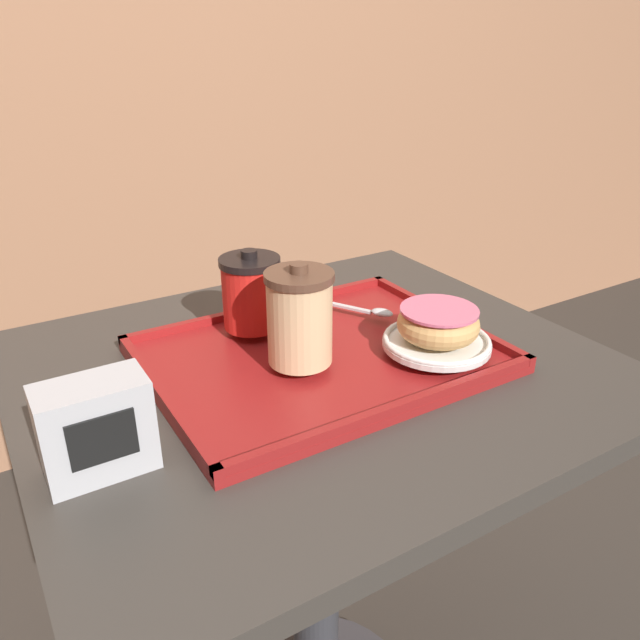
{
  "coord_description": "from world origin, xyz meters",
  "views": [
    {
      "loc": [
        -0.39,
        -0.66,
        1.17
      ],
      "look_at": [
        0.01,
        0.0,
        0.81
      ],
      "focal_mm": 35.0,
      "sensor_mm": 36.0,
      "label": 1
    }
  ],
  "objects_px": {
    "coffee_cup_front": "(300,317)",
    "napkin_dispenser": "(96,428)",
    "spoon": "(369,310)",
    "donut_chocolate_glazed": "(438,323)",
    "coffee_cup_rear": "(251,292)"
  },
  "relations": [
    {
      "from": "spoon",
      "to": "napkin_dispenser",
      "type": "height_order",
      "value": "napkin_dispenser"
    },
    {
      "from": "coffee_cup_front",
      "to": "napkin_dispenser",
      "type": "xyz_separation_m",
      "value": [
        -0.28,
        -0.06,
        -0.03
      ]
    },
    {
      "from": "donut_chocolate_glazed",
      "to": "spoon",
      "type": "height_order",
      "value": "donut_chocolate_glazed"
    },
    {
      "from": "coffee_cup_front",
      "to": "napkin_dispenser",
      "type": "relative_size",
      "value": 1.22
    },
    {
      "from": "coffee_cup_front",
      "to": "spoon",
      "type": "relative_size",
      "value": 0.99
    },
    {
      "from": "coffee_cup_front",
      "to": "coffee_cup_rear",
      "type": "bearing_deg",
      "value": 93.27
    },
    {
      "from": "coffee_cup_rear",
      "to": "napkin_dispenser",
      "type": "bearing_deg",
      "value": -144.26
    },
    {
      "from": "donut_chocolate_glazed",
      "to": "napkin_dispenser",
      "type": "relative_size",
      "value": 1.02
    },
    {
      "from": "spoon",
      "to": "napkin_dispenser",
      "type": "distance_m",
      "value": 0.46
    },
    {
      "from": "coffee_cup_front",
      "to": "coffee_cup_rear",
      "type": "height_order",
      "value": "coffee_cup_front"
    },
    {
      "from": "coffee_cup_front",
      "to": "napkin_dispenser",
      "type": "bearing_deg",
      "value": -167.13
    },
    {
      "from": "spoon",
      "to": "coffee_cup_front",
      "type": "bearing_deg",
      "value": -94.66
    },
    {
      "from": "donut_chocolate_glazed",
      "to": "spoon",
      "type": "distance_m",
      "value": 0.14
    },
    {
      "from": "coffee_cup_front",
      "to": "spoon",
      "type": "xyz_separation_m",
      "value": [
        0.17,
        0.08,
        -0.06
      ]
    },
    {
      "from": "coffee_cup_front",
      "to": "donut_chocolate_glazed",
      "type": "distance_m",
      "value": 0.19
    }
  ]
}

